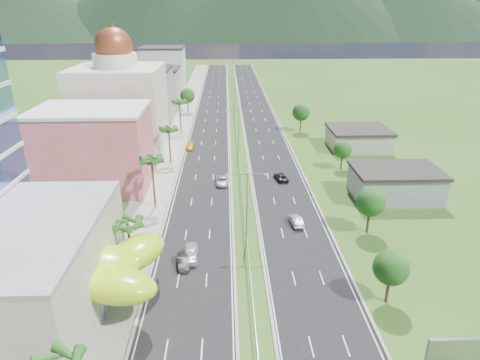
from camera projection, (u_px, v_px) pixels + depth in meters
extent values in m
plane|color=#2D5119|center=(250.00, 279.00, 55.33)|extent=(500.00, 500.00, 0.00)
cube|color=black|center=(212.00, 116.00, 138.43)|extent=(11.00, 260.00, 0.04)
cube|color=black|center=(258.00, 115.00, 138.90)|extent=(11.00, 260.00, 0.04)
cube|color=gray|center=(182.00, 116.00, 138.12)|extent=(7.00, 260.00, 0.12)
cube|color=gray|center=(236.00, 128.00, 121.77)|extent=(0.08, 216.00, 0.28)
cube|color=gray|center=(231.00, 76.00, 216.33)|extent=(0.10, 0.12, 0.70)
cylinder|color=gray|center=(247.00, 208.00, 62.52)|extent=(0.20, 0.20, 11.00)
cube|color=gray|center=(237.00, 174.00, 60.48)|extent=(2.88, 0.12, 0.12)
cube|color=gray|center=(257.00, 174.00, 60.57)|extent=(2.88, 0.12, 0.12)
cube|color=silver|center=(228.00, 175.00, 60.48)|extent=(0.60, 0.25, 0.18)
cube|color=silver|center=(266.00, 174.00, 60.65)|extent=(0.60, 0.25, 0.18)
cylinder|color=gray|center=(239.00, 133.00, 99.56)|extent=(0.20, 0.20, 11.00)
cube|color=gray|center=(232.00, 110.00, 97.52)|extent=(2.88, 0.12, 0.12)
cube|color=gray|center=(245.00, 110.00, 97.61)|extent=(2.88, 0.12, 0.12)
cube|color=silver|center=(227.00, 111.00, 97.52)|extent=(0.60, 0.25, 0.18)
cube|color=silver|center=(250.00, 111.00, 97.69)|extent=(0.60, 0.25, 0.18)
cylinder|color=gray|center=(234.00, 96.00, 141.23)|extent=(0.20, 0.20, 11.00)
cube|color=gray|center=(230.00, 79.00, 139.19)|extent=(2.88, 0.12, 0.12)
cube|color=gray|center=(239.00, 79.00, 139.28)|extent=(2.88, 0.12, 0.12)
cube|color=silver|center=(226.00, 80.00, 139.19)|extent=(0.60, 0.25, 0.18)
cube|color=silver|center=(243.00, 80.00, 139.36)|extent=(0.60, 0.25, 0.18)
cylinder|color=gray|center=(232.00, 75.00, 182.90)|extent=(0.20, 0.20, 11.00)
cube|color=gray|center=(229.00, 63.00, 180.87)|extent=(2.88, 0.12, 0.12)
cube|color=gray|center=(236.00, 63.00, 180.95)|extent=(2.88, 0.12, 0.12)
cube|color=silver|center=(226.00, 63.00, 180.86)|extent=(0.60, 0.25, 0.18)
cube|color=silver|center=(239.00, 63.00, 181.03)|extent=(0.60, 0.25, 0.18)
cylinder|color=gray|center=(55.00, 279.00, 51.98)|extent=(0.50, 0.50, 4.00)
cylinder|color=gray|center=(102.00, 305.00, 47.57)|extent=(0.50, 0.50, 4.00)
cylinder|color=gray|center=(55.00, 324.00, 44.67)|extent=(0.50, 0.50, 4.00)
cylinder|color=gray|center=(129.00, 278.00, 52.26)|extent=(0.50, 0.50, 4.00)
cube|color=#C45750|center=(95.00, 150.00, 81.28)|extent=(20.00, 15.00, 15.00)
cube|color=beige|center=(120.00, 110.00, 101.63)|extent=(20.00, 20.00, 20.00)
cylinder|color=beige|center=(115.00, 60.00, 97.31)|extent=(10.00, 10.00, 3.00)
sphere|color=brown|center=(114.00, 46.00, 96.18)|extent=(8.40, 8.40, 8.40)
cube|color=gray|center=(144.00, 98.00, 125.57)|extent=(16.00, 15.00, 16.00)
cube|color=#A89B8A|center=(155.00, 89.00, 146.50)|extent=(16.00, 15.00, 13.00)
cube|color=silver|center=(164.00, 72.00, 166.86)|extent=(16.00, 15.00, 18.00)
cube|color=#D85919|center=(456.00, 353.00, 37.46)|extent=(5.20, 0.35, 3.20)
cube|color=gray|center=(395.00, 185.00, 78.41)|extent=(15.00, 10.00, 5.00)
cube|color=#A89B8A|center=(358.00, 139.00, 106.36)|extent=(14.00, 12.00, 4.40)
cylinder|color=#47301C|center=(130.00, 248.00, 55.29)|extent=(0.36, 0.36, 7.50)
cylinder|color=#47301C|center=(154.00, 184.00, 73.53)|extent=(0.36, 0.36, 9.00)
cylinder|color=#47301C|center=(170.00, 146.00, 95.02)|extent=(0.36, 0.36, 8.00)
cylinder|color=#47301C|center=(180.00, 117.00, 118.02)|extent=(0.36, 0.36, 8.80)
cylinder|color=#47301C|center=(188.00, 105.00, 141.90)|extent=(0.40, 0.40, 4.90)
sphere|color=#24581B|center=(187.00, 96.00, 140.72)|extent=(4.90, 4.90, 4.90)
cylinder|color=#47301C|center=(388.00, 287.00, 50.40)|extent=(0.40, 0.40, 4.20)
sphere|color=#24581B|center=(391.00, 268.00, 49.39)|extent=(4.20, 4.20, 4.20)
cylinder|color=#47301C|center=(368.00, 219.00, 66.17)|extent=(0.40, 0.40, 4.55)
sphere|color=#24581B|center=(371.00, 202.00, 65.07)|extent=(4.55, 4.55, 4.55)
cylinder|color=#47301C|center=(342.00, 161.00, 92.33)|extent=(0.40, 0.40, 3.85)
sphere|color=#24581B|center=(343.00, 150.00, 91.40)|extent=(3.85, 3.85, 3.85)
cylinder|color=#47301C|center=(301.00, 123.00, 119.79)|extent=(0.40, 0.40, 4.90)
sphere|color=#24581B|center=(301.00, 112.00, 118.60)|extent=(4.90, 4.90, 4.90)
imported|color=silver|center=(191.00, 254.00, 59.50)|extent=(2.02, 4.93, 1.67)
imported|color=black|center=(183.00, 261.00, 57.98)|extent=(2.11, 4.36, 1.38)
imported|color=#ACADB4|center=(222.00, 181.00, 84.73)|extent=(2.51, 5.22, 1.43)
imported|color=gold|center=(190.00, 146.00, 105.98)|extent=(2.27, 4.91, 1.39)
imported|color=#B2B6BA|center=(296.00, 220.00, 68.99)|extent=(2.05, 4.56, 1.45)
imported|color=black|center=(281.00, 177.00, 86.90)|extent=(2.88, 4.94, 1.29)
imported|color=black|center=(157.00, 282.00, 53.59)|extent=(0.73, 2.19, 1.39)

